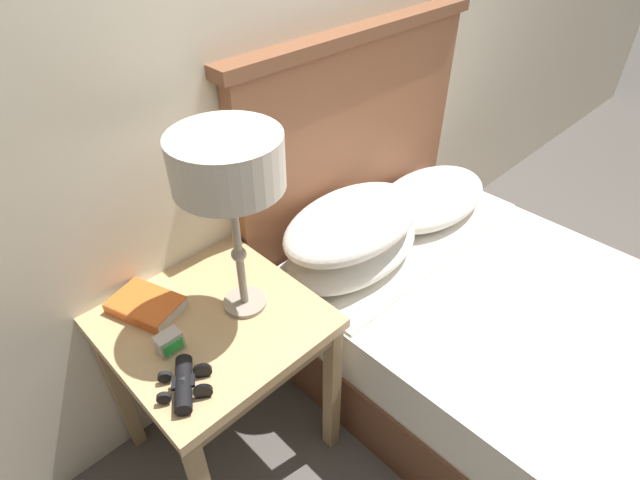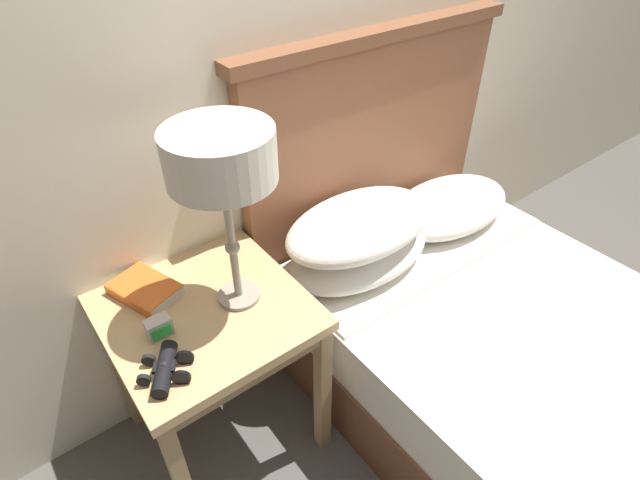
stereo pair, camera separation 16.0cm
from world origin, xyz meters
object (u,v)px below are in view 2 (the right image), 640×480
Objects in this scene: binoculars_pair at (165,369)px; alarm_clock at (159,328)px; bed at (513,359)px; nightstand at (208,328)px; book_on_nightstand at (144,290)px; table_lamp at (221,161)px.

alarm_clock reaches higher than binoculars_pair.
bed reaches higher than alarm_clock.
nightstand is 2.77× the size of book_on_nightstand.
bed reaches higher than nightstand.
binoculars_pair is at bearing -107.13° from alarm_clock.
bed is 1.23m from alarm_clock.
book_on_nightstand is (-1.00, 0.73, 0.37)m from bed.
alarm_clock is at bearing 179.53° from table_lamp.
binoculars_pair reaches higher than book_on_nightstand.
bed is (0.88, -0.56, -0.27)m from nightstand.
table_lamp is at bearing -12.20° from nightstand.
binoculars_pair is at bearing -102.58° from book_on_nightstand.
binoculars_pair is at bearing -140.09° from nightstand.
alarm_clock is (-1.03, 0.54, 0.38)m from bed.
alarm_clock is (0.04, 0.14, 0.01)m from binoculars_pair.
book_on_nightstand is 3.41× the size of alarm_clock.
book_on_nightstand is 0.19m from alarm_clock.
nightstand is 1.08m from bed.
table_lamp reaches higher than book_on_nightstand.
bed is 7.95× the size of book_on_nightstand.
bed is 1.29m from book_on_nightstand.
alarm_clock is (-0.03, -0.19, 0.01)m from book_on_nightstand.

